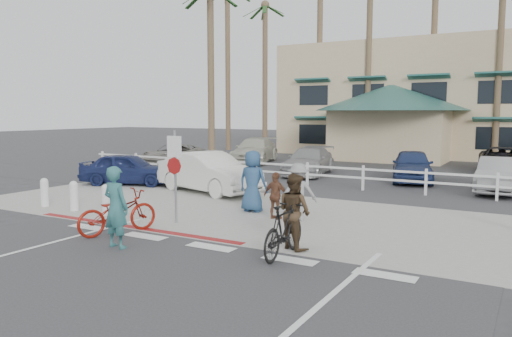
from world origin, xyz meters
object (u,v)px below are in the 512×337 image
Objects in this scene: bike_red at (117,212)px; car_white_sedan at (209,172)px; bike_black at (284,230)px; car_red_compact at (128,169)px; sign_post at (175,172)px.

car_white_sedan is (-1.82, 6.58, 0.22)m from bike_red.
bike_black is 0.48× the size of car_red_compact.
sign_post reaches higher than bike_red.
bike_red is 0.53× the size of car_red_compact.
bike_black is 8.98m from car_white_sedan.
sign_post is at bearing -21.30° from bike_black.
bike_red is at bearing 1.37° from bike_black.
bike_red is at bearing -107.20° from sign_post.
sign_post is 1.98m from bike_red.
car_red_compact is (-6.55, 4.88, -0.77)m from sign_post.
car_white_sedan reaches higher than bike_black.
car_white_sedan is 4.21m from car_red_compact.
bike_black is (4.06, -1.40, -0.87)m from sign_post.
bike_red is at bearing -159.59° from car_red_compact.
sign_post reaches higher than bike_black.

